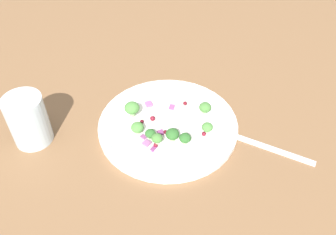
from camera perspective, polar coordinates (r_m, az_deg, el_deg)
The scene contains 25 objects.
ground_plane at distance 70.49cm, azimuth -1.55°, elevation -2.98°, with size 180.00×180.00×2.00cm, color brown.
plate at distance 70.12cm, azimuth -0.00°, elevation -1.08°, with size 26.96×26.96×1.70cm.
dressing_pool at distance 69.81cm, azimuth -0.00°, elevation -0.83°, with size 15.64×15.64×0.20cm, color white.
broccoli_floret_0 at distance 64.42cm, azimuth -1.74°, elevation -3.30°, with size 2.02×2.02×2.05cm.
broccoli_floret_1 at distance 67.12cm, azimuth -4.83°, elevation -1.60°, with size 2.40×2.40×2.43cm.
broccoli_floret_2 at distance 65.44cm, azimuth 0.71°, elevation -2.66°, with size 2.50×2.50×2.53cm.
broccoli_floret_3 at distance 69.80cm, azimuth -5.69°, elevation 1.48°, with size 2.93×2.93×2.96cm.
broccoli_floret_4 at distance 70.53cm, azimuth 5.88°, elevation 1.57°, with size 2.41×2.41×2.44cm.
broccoli_floret_5 at distance 64.90cm, azimuth 2.71°, elevation -3.27°, with size 2.15×2.15×2.18cm.
broccoli_floret_6 at distance 65.88cm, azimuth -2.49°, elevation -2.68°, with size 1.97×1.97×1.99cm.
broccoli_floret_7 at distance 66.80cm, azimuth 6.22°, elevation -1.56°, with size 2.08×2.08×2.10cm.
cranberry_0 at distance 72.96cm, azimuth 2.71°, elevation 2.25°, with size 0.79×0.79×0.79cm, color maroon.
cranberry_1 at distance 69.80cm, azimuth -2.45°, elevation -0.14°, with size 0.98×0.98×0.98cm, color maroon.
cranberry_2 at distance 66.97cm, azimuth -0.45°, elevation -2.29°, with size 0.71×0.71×0.71cm, color #4C0A14.
cranberry_3 at distance 65.38cm, azimuth -1.96°, elevation -4.35°, with size 0.83×0.83×0.83cm, color maroon.
cranberry_4 at distance 67.49cm, azimuth 5.69°, elevation -2.58°, with size 0.87×0.87×0.87cm, color maroon.
cranberry_5 at distance 69.71cm, azimuth -4.20°, elevation -0.73°, with size 0.76×0.76×0.76cm, color #4C0A14.
onion_bit_0 at distance 67.17cm, azimuth -3.88°, elevation -3.11°, with size 1.12×0.87×0.41cm, color #934C84.
onion_bit_1 at distance 65.82cm, azimuth -3.16°, elevation -4.13°, with size 1.31×1.29×0.42cm, color #A35B93.
onion_bit_2 at distance 73.06cm, azimuth -3.07°, elevation 2.16°, with size 1.36×1.31×0.45cm, color #A35B93.
onion_bit_3 at distance 67.63cm, azimuth -1.16°, elevation -2.39°, with size 1.03×1.11×0.50cm, color #843D75.
onion_bit_4 at distance 65.24cm, azimuth -2.28°, elevation -4.93°, with size 1.36×0.83×0.34cm, color #843D75.
onion_bit_5 at distance 72.58cm, azimuth 0.94°, elevation 1.54°, with size 1.39×1.04×0.36cm, color #934C84.
fork at distance 69.54cm, azimuth 14.00°, elevation -4.03°, with size 18.64×2.49×0.50cm.
water_glass at distance 69.92cm, azimuth -21.18°, elevation -0.37°, with size 7.05×7.05×9.79cm, color silver.
Camera 1 is at (-22.37, 42.52, 50.57)cm, focal length 38.69 mm.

